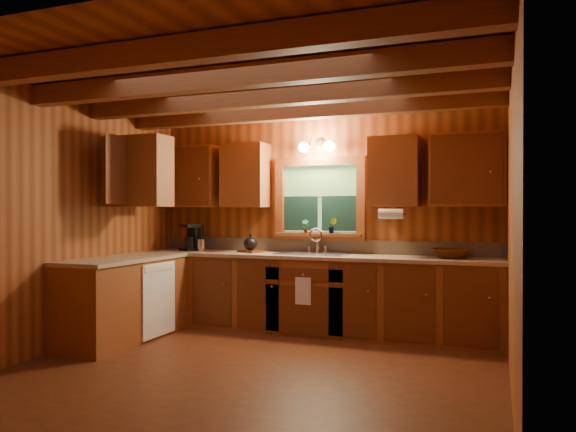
% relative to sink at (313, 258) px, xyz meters
% --- Properties ---
extents(room, '(4.20, 4.20, 4.20)m').
position_rel_sink_xyz_m(room, '(0.00, -1.60, 0.44)').
color(room, '#512713').
rests_on(room, ground).
extents(ceiling_beams, '(4.20, 2.54, 0.18)m').
position_rel_sink_xyz_m(ceiling_beams, '(0.00, -1.60, 1.63)').
color(ceiling_beams, brown).
rests_on(ceiling_beams, room).
extents(base_cabinets, '(4.20, 2.22, 0.86)m').
position_rel_sink_xyz_m(base_cabinets, '(-0.49, -0.32, -0.43)').
color(base_cabinets, brown).
rests_on(base_cabinets, ground).
extents(countertop, '(4.20, 2.24, 0.04)m').
position_rel_sink_xyz_m(countertop, '(-0.48, -0.31, 0.02)').
color(countertop, tan).
rests_on(countertop, base_cabinets).
extents(backsplash, '(4.20, 0.02, 0.16)m').
position_rel_sink_xyz_m(backsplash, '(0.00, 0.28, 0.12)').
color(backsplash, tan).
rests_on(backsplash, room).
extents(dishwasher_panel, '(0.02, 0.60, 0.80)m').
position_rel_sink_xyz_m(dishwasher_panel, '(-1.47, -0.92, -0.43)').
color(dishwasher_panel, white).
rests_on(dishwasher_panel, base_cabinets).
extents(upper_cabinets, '(4.19, 1.77, 0.78)m').
position_rel_sink_xyz_m(upper_cabinets, '(-0.56, -0.18, 0.98)').
color(upper_cabinets, brown).
rests_on(upper_cabinets, room).
extents(window, '(1.12, 0.08, 1.00)m').
position_rel_sink_xyz_m(window, '(0.00, 0.26, 0.67)').
color(window, brown).
rests_on(window, room).
extents(window_sill, '(1.06, 0.14, 0.04)m').
position_rel_sink_xyz_m(window_sill, '(0.00, 0.22, 0.26)').
color(window_sill, brown).
rests_on(window_sill, room).
extents(wall_sconce, '(0.45, 0.21, 0.17)m').
position_rel_sink_xyz_m(wall_sconce, '(0.00, 0.14, 1.31)').
color(wall_sconce, black).
rests_on(wall_sconce, room).
extents(paper_towel_roll, '(0.27, 0.11, 0.11)m').
position_rel_sink_xyz_m(paper_towel_roll, '(0.92, -0.07, 0.51)').
color(paper_towel_roll, white).
rests_on(paper_towel_roll, upper_cabinets).
extents(dish_towel, '(0.18, 0.01, 0.30)m').
position_rel_sink_xyz_m(dish_towel, '(0.00, -0.34, -0.34)').
color(dish_towel, white).
rests_on(dish_towel, base_cabinets).
extents(sink, '(0.82, 0.48, 0.43)m').
position_rel_sink_xyz_m(sink, '(0.00, 0.00, 0.00)').
color(sink, silver).
rests_on(sink, countertop).
extents(coffee_maker, '(0.19, 0.24, 0.34)m').
position_rel_sink_xyz_m(coffee_maker, '(-1.63, 0.04, 0.21)').
color(coffee_maker, black).
rests_on(coffee_maker, countertop).
extents(utensil_crock, '(0.12, 0.12, 0.33)m').
position_rel_sink_xyz_m(utensil_crock, '(-1.51, 0.06, 0.13)').
color(utensil_crock, silver).
rests_on(utensil_crock, countertop).
extents(cutting_board, '(0.33, 0.29, 0.02)m').
position_rel_sink_xyz_m(cutting_board, '(-0.81, 0.03, 0.06)').
color(cutting_board, '#562812').
rests_on(cutting_board, countertop).
extents(teakettle, '(0.16, 0.16, 0.20)m').
position_rel_sink_xyz_m(teakettle, '(-0.81, 0.03, 0.15)').
color(teakettle, black).
rests_on(teakettle, cutting_board).
extents(wicker_basket, '(0.42, 0.42, 0.10)m').
position_rel_sink_xyz_m(wicker_basket, '(1.53, 0.03, 0.09)').
color(wicker_basket, '#48230C').
rests_on(wicker_basket, countertop).
extents(potted_plant_left, '(0.09, 0.07, 0.16)m').
position_rel_sink_xyz_m(potted_plant_left, '(-0.15, 0.19, 0.37)').
color(potted_plant_left, '#562812').
rests_on(potted_plant_left, window_sill).
extents(potted_plant_right, '(0.11, 0.10, 0.18)m').
position_rel_sink_xyz_m(potted_plant_right, '(0.18, 0.19, 0.38)').
color(potted_plant_right, '#562812').
rests_on(potted_plant_right, window_sill).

